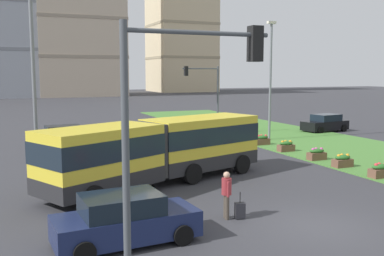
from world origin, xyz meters
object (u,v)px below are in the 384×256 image
flower_planter_5 (262,140)px  apartment_tower_centre (78,3)px  flower_planter_2 (343,161)px  flower_planter_3 (317,154)px  apartment_tower_westcentre (9,6)px  rolling_suitcase (240,210)px  pedestrian_crossing (227,192)px  flower_planter_1 (380,170)px  streetlight_left (33,73)px  traffic_light_near_left (173,118)px  car_grey_wagon (65,137)px  streetlight_median (270,76)px  car_black_sedan (325,123)px  flower_planter_4 (286,146)px  apartment_tower_eastcentre (181,10)px  car_navy_sedan (125,220)px  traffic_light_far_right (207,88)px  articulated_bus (158,150)px

flower_planter_5 → apartment_tower_centre: (-0.72, 80.14, 21.16)m
flower_planter_2 → flower_planter_3: 2.21m
apartment_tower_westcentre → rolling_suitcase: bearing=-86.2°
pedestrian_crossing → flower_planter_1: 10.18m
streetlight_left → apartment_tower_centre: apartment_tower_centre is taller
traffic_light_near_left → streetlight_left: bearing=98.6°
car_grey_wagon → streetlight_median: 16.05m
car_black_sedan → streetlight_median: size_ratio=0.50×
flower_planter_4 → streetlight_left: bearing=-173.3°
flower_planter_4 → apartment_tower_eastcentre: (30.88, 97.90, 23.23)m
apartment_tower_eastcentre → car_navy_sedan: bearing=-112.2°
traffic_light_far_right → streetlight_median: 5.75m
flower_planter_2 → traffic_light_far_right: bearing=95.6°
articulated_bus → streetlight_left: size_ratio=1.22×
car_grey_wagon → flower_planter_3: car_grey_wagon is taller
flower_planter_3 → flower_planter_5: 6.18m
pedestrian_crossing → car_navy_sedan: bearing=-167.2°
flower_planter_2 → traffic_light_far_right: (-1.45, 14.94, 3.57)m
apartment_tower_eastcentre → car_grey_wagon: bearing=-116.1°
streetlight_median → apartment_tower_centre: size_ratio=0.21×
rolling_suitcase → flower_planter_2: 10.81m
streetlight_left → flower_planter_3: bearing=-4.8°
car_black_sedan → articulated_bus: bearing=-148.4°
flower_planter_2 → flower_planter_5: 8.39m
flower_planter_1 → streetlight_median: bearing=81.7°
car_black_sedan → pedestrian_crossing: bearing=-137.0°
articulated_bus → car_navy_sedan: articulated_bus is taller
apartment_tower_westcentre → apartment_tower_eastcentre: size_ratio=0.85×
flower_planter_2 → traffic_light_near_left: traffic_light_near_left is taller
articulated_bus → pedestrian_crossing: articulated_bus is taller
car_grey_wagon → car_navy_sedan: bearing=-91.5°
car_navy_sedan → flower_planter_2: 15.07m
flower_planter_4 → apartment_tower_eastcentre: apartment_tower_eastcentre is taller
rolling_suitcase → streetlight_left: size_ratio=0.10×
streetlight_left → apartment_tower_centre: bearing=80.0°
rolling_suitcase → apartment_tower_westcentre: bearing=93.8°
car_black_sedan → flower_planter_4: bearing=-141.4°
rolling_suitcase → flower_planter_1: size_ratio=0.88×
articulated_bus → streetlight_median: 16.16m
car_black_sedan → traffic_light_near_left: (-23.17, -22.96, 3.52)m
flower_planter_3 → traffic_light_near_left: size_ratio=0.17×
flower_planter_2 → streetlight_median: bearing=79.6°
streetlight_left → apartment_tower_centre: size_ratio=0.22×
rolling_suitcase → streetlight_left: streetlight_left is taller
car_black_sedan → apartment_tower_eastcentre: (21.44, 90.37, 22.90)m
car_black_sedan → traffic_light_near_left: size_ratio=0.73×
car_black_sedan → flower_planter_2: size_ratio=4.20×
streetlight_left → apartment_tower_westcentre: (0.16, 85.24, 14.74)m
apartment_tower_westcentre → flower_planter_4: bearing=-79.4°
flower_planter_3 → traffic_light_far_right: bearing=96.5°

